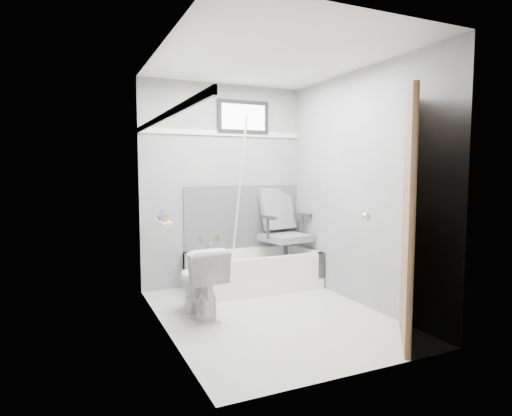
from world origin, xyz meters
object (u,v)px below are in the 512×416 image
bathtub (254,270)px  door (463,221)px  soap_bottle_b (161,215)px  soap_bottle_a (165,216)px  office_chair (286,231)px  toilet (200,281)px

bathtub → door: size_ratio=0.75×
door → soap_bottle_b: door is taller
bathtub → soap_bottle_a: (-1.17, -0.66, 0.76)m
bathtub → office_chair: bearing=6.1°
toilet → soap_bottle_b: 0.72m
bathtub → soap_bottle_b: soap_bottle_b is taller
office_chair → soap_bottle_a: bearing=-166.4°
office_chair → door: bearing=-92.3°
door → soap_bottle_a: (-1.92, 1.55, -0.03)m
door → soap_bottle_b: 2.56m
office_chair → soap_bottle_b: 1.74m
door → soap_bottle_a: door is taller
bathtub → toilet: size_ratio=2.22×
toilet → soap_bottle_b: soap_bottle_b is taller
toilet → bathtub: bearing=-145.1°
soap_bottle_b → office_chair: bearing=19.3°
soap_bottle_b → toilet: bearing=-24.0°
toilet → soap_bottle_a: soap_bottle_a is taller
toilet → door: door is taller
office_chair → soap_bottle_b: size_ratio=10.31×
toilet → door: 2.33m
door → soap_bottle_b: (-1.92, 1.69, -0.04)m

